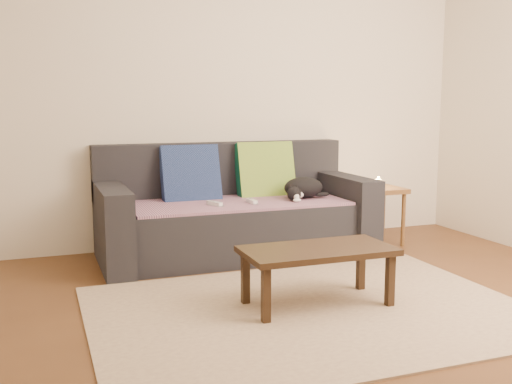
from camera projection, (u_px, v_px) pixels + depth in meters
ground at (322, 320)px, 3.32m from camera, size 4.50×4.50×0.00m
back_wall at (217, 90)px, 4.99m from camera, size 4.50×0.04×2.60m
sofa at (234, 216)px, 4.74m from camera, size 2.10×0.94×0.87m
throw_blanket at (237, 203)px, 4.63m from camera, size 1.66×0.74×0.02m
cushion_navy at (190, 175)px, 4.74m from camera, size 0.46×0.25×0.47m
cushion_green at (265, 172)px, 4.96m from camera, size 0.48×0.24×0.50m
cat at (303, 188)px, 4.77m from camera, size 0.39×0.32×0.17m
wii_remote_a at (215, 204)px, 4.44m from camera, size 0.09×0.15×0.03m
wii_remote_b at (252, 201)px, 4.54m from camera, size 0.04×0.15×0.03m
side_table at (378, 197)px, 5.08m from camera, size 0.39×0.39×0.49m
candle at (378, 183)px, 5.06m from camera, size 0.06×0.06×0.09m
rug at (311, 311)px, 3.46m from camera, size 2.50×1.80×0.01m
coffee_table at (318, 255)px, 3.51m from camera, size 0.89×0.44×0.36m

